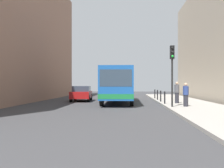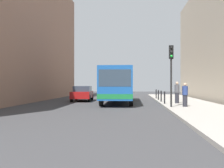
{
  "view_description": "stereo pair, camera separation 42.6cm",
  "coord_description": "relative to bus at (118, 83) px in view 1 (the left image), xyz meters",
  "views": [
    {
      "loc": [
        0.62,
        -20.32,
        1.68
      ],
      "look_at": [
        -0.73,
        1.74,
        1.68
      ],
      "focal_mm": 42.89,
      "sensor_mm": 36.0,
      "label": 1
    },
    {
      "loc": [
        1.04,
        -20.29,
        1.68
      ],
      "look_at": [
        -0.73,
        1.74,
        1.68
      ],
      "focal_mm": 42.89,
      "sensor_mm": 36.0,
      "label": 2
    }
  ],
  "objects": [
    {
      "name": "bollard_farthest",
      "position": [
        3.75,
        4.56,
        -1.1
      ],
      "size": [
        0.11,
        0.11,
        0.95
      ],
      "primitive_type": "cylinder",
      "color": "black",
      "rests_on": "sidewalk"
    },
    {
      "name": "pedestrian_near_signal",
      "position": [
        4.82,
        -5.73,
        -0.78
      ],
      "size": [
        0.38,
        0.38,
        1.6
      ],
      "rotation": [
        0.0,
        0.0,
        1.41
      ],
      "color": "#26262D",
      "rests_on": "sidewalk"
    },
    {
      "name": "bus",
      "position": [
        0.0,
        0.0,
        0.0
      ],
      "size": [
        2.61,
        11.04,
        3.0
      ],
      "rotation": [
        0.0,
        0.0,
        3.15
      ],
      "color": "#19519E",
      "rests_on": "ground"
    },
    {
      "name": "bollard_mid",
      "position": [
        3.75,
        -0.6,
        -1.1
      ],
      "size": [
        0.11,
        0.11,
        0.95
      ],
      "primitive_type": "cylinder",
      "color": "black",
      "rests_on": "sidewalk"
    },
    {
      "name": "ground_plane",
      "position": [
        0.3,
        -3.85,
        -1.73
      ],
      "size": [
        80.0,
        80.0,
        0.0
      ],
      "primitive_type": "plane",
      "color": "#38383A"
    },
    {
      "name": "pedestrian_mid_sidewalk",
      "position": [
        4.79,
        -2.58,
        -0.72
      ],
      "size": [
        0.38,
        0.38,
        1.71
      ],
      "rotation": [
        0.0,
        0.0,
        3.85
      ],
      "color": "#26262D",
      "rests_on": "sidewalk"
    },
    {
      "name": "sidewalk",
      "position": [
        5.7,
        -3.85,
        -1.65
      ],
      "size": [
        4.4,
        40.0,
        0.15
      ],
      "primitive_type": "cube",
      "color": "#9E9991",
      "rests_on": "ground"
    },
    {
      "name": "bollard_far",
      "position": [
        3.75,
        1.98,
        -1.1
      ],
      "size": [
        0.11,
        0.11,
        0.95
      ],
      "primitive_type": "cylinder",
      "color": "black",
      "rests_on": "sidewalk"
    },
    {
      "name": "traffic_light",
      "position": [
        3.85,
        -6.1,
        1.28
      ],
      "size": [
        0.28,
        0.33,
        4.1
      ],
      "color": "black",
      "rests_on": "sidewalk"
    },
    {
      "name": "bollard_near",
      "position": [
        3.75,
        -3.18,
        -1.1
      ],
      "size": [
        0.11,
        0.11,
        0.95
      ],
      "primitive_type": "cylinder",
      "color": "black",
      "rests_on": "sidewalk"
    },
    {
      "name": "car_beside_bus",
      "position": [
        -3.67,
        1.85,
        -0.94
      ],
      "size": [
        2.1,
        4.51,
        1.48
      ],
      "rotation": [
        0.0,
        0.0,
        3.21
      ],
      "color": "maroon",
      "rests_on": "ground"
    }
  ]
}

